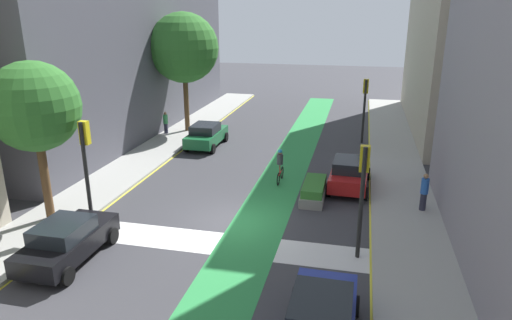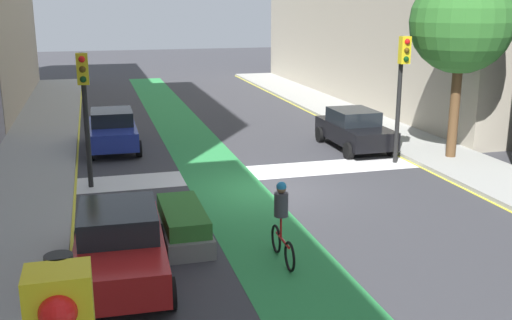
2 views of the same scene
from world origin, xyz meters
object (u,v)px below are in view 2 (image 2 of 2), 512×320
Objects in this scene: street_tree_near at (462,23)px; traffic_signal_near_right at (84,95)px; traffic_signal_near_left at (402,76)px; cyclist_in_lane at (282,220)px; car_black_left_near at (354,129)px; car_blue_right_near at (113,130)px; car_red_right_far at (120,244)px; median_planter at (183,225)px.

traffic_signal_near_right is at bearing 0.15° from street_tree_near.
cyclist_in_lane is at bearing 46.45° from traffic_signal_near_left.
traffic_signal_near_right is 2.30× the size of cyclist_in_lane.
car_blue_right_near is at bearing -14.49° from car_black_left_near.
traffic_signal_near_left is 1.09× the size of car_black_left_near.
cyclist_in_lane is at bearing -178.96° from car_red_right_far.
street_tree_near is (-12.13, 5.13, 4.24)m from car_blue_right_near.
street_tree_near is at bearing 176.57° from traffic_signal_near_left.
car_black_left_near is at bearing -44.77° from street_tree_near.
traffic_signal_near_right reaches higher than cyclist_in_lane.
traffic_signal_near_left reaches higher than cyclist_in_lane.
car_blue_right_near and car_red_right_far have the same top height.
traffic_signal_near_right is 10.88m from traffic_signal_near_left.
median_planter is at bearing 113.35° from traffic_signal_near_right.
street_tree_near reaches higher than cyclist_in_lane.
traffic_signal_near_right is at bearing 0.86° from traffic_signal_near_left.
street_tree_near is (-12.45, -6.97, 4.24)m from car_red_right_far.
street_tree_near reaches higher than traffic_signal_near_right.
street_tree_near is at bearing -154.72° from median_planter.
car_red_right_far is at bearing 88.46° from car_blue_right_near.
car_black_left_near is 5.72m from street_tree_near.
street_tree_near is at bearing -179.85° from traffic_signal_near_right.
cyclist_in_lane is (-4.19, 6.87, -2.02)m from traffic_signal_near_right.
traffic_signal_near_left is at bearing -148.84° from median_planter.
traffic_signal_near_right is 1.01× the size of car_blue_right_near.
car_blue_right_near is at bearing -22.92° from street_tree_near.
car_blue_right_near is 12.11m from car_red_right_far.
cyclist_in_lane is (6.13, 9.61, 0.17)m from car_black_left_near.
car_blue_right_near is 2.27× the size of cyclist_in_lane.
car_red_right_far is at bearing 29.24° from street_tree_near.
traffic_signal_near_left is (-10.88, -0.16, 0.22)m from traffic_signal_near_right.
car_black_left_near and car_red_right_far have the same top height.
traffic_signal_near_right reaches higher than car_black_left_near.
traffic_signal_near_left reaches higher than traffic_signal_near_right.
traffic_signal_near_right is at bearing -85.16° from car_red_right_far.
car_blue_right_near is 0.99× the size of car_red_right_far.
car_blue_right_near reaches higher than median_planter.
traffic_signal_near_right is 5.68m from car_blue_right_near.
car_black_left_near is 2.26× the size of cyclist_in_lane.
cyclist_in_lane is at bearing 121.36° from traffic_signal_near_right.
car_blue_right_near is 9.72m from car_black_left_near.
street_tree_near is at bearing -150.76° from car_red_right_far.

